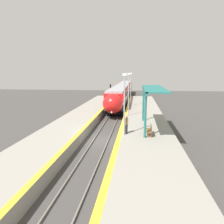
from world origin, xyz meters
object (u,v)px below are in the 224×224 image
(person_waiting, at_px, (126,124))
(platform_bench, at_px, (150,130))
(lamppost_near, at_px, (124,100))
(lamppost_mid, at_px, (129,92))
(lamppost_far, at_px, (131,87))
(railway_signal, at_px, (110,92))
(train, at_px, (123,91))

(person_waiting, bearing_deg, platform_bench, -7.88)
(platform_bench, distance_m, lamppost_near, 3.52)
(lamppost_mid, distance_m, lamppost_far, 8.90)
(lamppost_far, bearing_deg, person_waiting, -89.46)
(person_waiting, distance_m, lamppost_far, 17.50)
(platform_bench, bearing_deg, person_waiting, 172.12)
(platform_bench, xyz_separation_m, railway_signal, (-6.54, 24.17, 1.12))
(lamppost_near, bearing_deg, train, 94.10)
(platform_bench, height_order, person_waiting, person_waiting)
(railway_signal, relative_size, lamppost_far, 0.77)
(person_waiting, bearing_deg, lamppost_mid, 91.11)
(railway_signal, bearing_deg, platform_bench, -74.86)
(railway_signal, relative_size, lamppost_near, 0.77)
(train, bearing_deg, person_waiting, -85.55)
(lamppost_near, bearing_deg, platform_bench, 4.01)
(train, height_order, lamppost_far, lamppost_far)
(railway_signal, bearing_deg, lamppost_mid, -74.64)
(platform_bench, relative_size, railway_signal, 0.42)
(platform_bench, xyz_separation_m, person_waiting, (-2.14, 0.30, 0.40))
(platform_bench, height_order, lamppost_far, lamppost_far)
(lamppost_mid, bearing_deg, lamppost_near, -90.00)
(train, xyz_separation_m, platform_bench, (4.59, -31.80, -0.73))
(railway_signal, distance_m, lamppost_far, 7.93)
(person_waiting, height_order, lamppost_near, lamppost_near)
(platform_bench, distance_m, person_waiting, 2.20)
(railway_signal, bearing_deg, lamppost_far, -56.99)
(lamppost_near, bearing_deg, lamppost_far, 90.00)
(train, bearing_deg, lamppost_far, -80.80)
(lamppost_mid, bearing_deg, platform_bench, -75.24)
(train, height_order, lamppost_mid, lamppost_mid)
(train, bearing_deg, lamppost_mid, -84.32)
(train, height_order, person_waiting, train)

